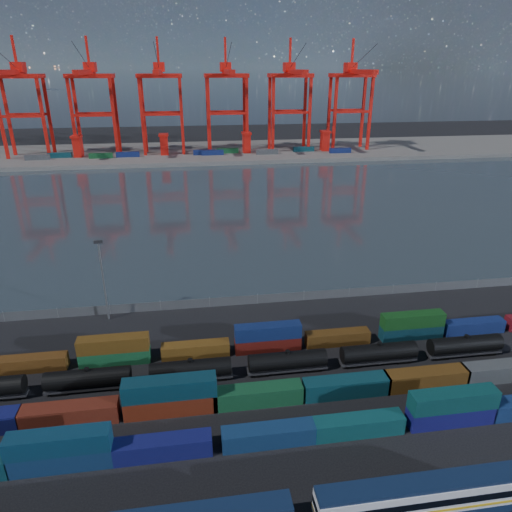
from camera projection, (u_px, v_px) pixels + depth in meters
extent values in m
plane|color=black|center=(285.00, 389.00, 70.35)|extent=(700.00, 700.00, 0.00)
plane|color=#2A353C|center=(226.00, 204.00, 166.30)|extent=(700.00, 700.00, 0.00)
cube|color=#514F4C|center=(210.00, 152.00, 261.88)|extent=(700.00, 70.00, 2.00)
cone|color=#1E2630|center=(246.00, 6.00, 1471.78)|extent=(1040.00, 1040.00, 460.00)
cone|color=#1E2630|center=(363.00, 22.00, 1541.61)|extent=(960.00, 960.00, 380.00)
cone|color=#1E2630|center=(457.00, 36.00, 1604.61)|extent=(840.00, 840.00, 300.00)
cube|color=silver|center=(420.00, 497.00, 49.62)|extent=(23.35, 2.80, 3.55)
cube|color=#0E1C36|center=(417.00, 509.00, 50.33)|extent=(23.35, 2.86, 1.12)
cube|color=#0E1C36|center=(422.00, 483.00, 48.85)|extent=(23.35, 2.52, 0.47)
cube|color=gold|center=(419.00, 502.00, 49.90)|extent=(23.37, 2.89, 0.34)
cube|color=black|center=(420.00, 494.00, 49.47)|extent=(23.37, 2.89, 0.93)
cube|color=black|center=(484.00, 503.00, 51.64)|extent=(2.80, 1.87, 0.65)
cube|color=navy|center=(62.00, 458.00, 56.21)|extent=(12.30, 2.50, 2.67)
cube|color=#0D2F48|center=(59.00, 442.00, 55.19)|extent=(12.30, 2.50, 2.67)
cube|color=#111456|center=(164.00, 447.00, 57.89)|extent=(12.30, 2.50, 2.67)
cube|color=navy|center=(268.00, 435.00, 59.73)|extent=(12.30, 2.50, 2.67)
cube|color=#0E464B|center=(358.00, 425.00, 61.41)|extent=(12.30, 2.50, 2.67)
cube|color=navy|center=(450.00, 415.00, 63.23)|extent=(12.30, 2.50, 2.67)
cube|color=#0C3F40|center=(454.00, 400.00, 62.21)|extent=(12.30, 2.50, 2.67)
cube|color=#5F1F13|center=(70.00, 414.00, 63.31)|extent=(13.17, 2.68, 2.85)
cube|color=#621F0E|center=(171.00, 404.00, 65.20)|extent=(13.17, 2.68, 2.85)
cube|color=#0B2E3D|center=(170.00, 388.00, 64.11)|extent=(13.17, 2.68, 2.85)
cube|color=#134928|center=(258.00, 395.00, 66.91)|extent=(13.17, 2.68, 2.85)
cube|color=#0C3740|center=(346.00, 386.00, 68.75)|extent=(13.17, 2.68, 2.85)
cube|color=#553511|center=(426.00, 379.00, 70.50)|extent=(13.17, 2.68, 2.85)
cube|color=#434648|center=(502.00, 371.00, 72.24)|extent=(13.17, 2.68, 2.85)
cube|color=#563211|center=(31.00, 363.00, 74.38)|extent=(11.55, 2.35, 2.50)
cube|color=#17562E|center=(115.00, 356.00, 76.21)|extent=(11.55, 2.35, 2.50)
cube|color=#5C3B12|center=(113.00, 344.00, 75.25)|extent=(11.55, 2.35, 2.50)
cube|color=brown|center=(196.00, 350.00, 78.03)|extent=(11.55, 2.35, 2.50)
cube|color=#57120D|center=(268.00, 344.00, 79.75)|extent=(11.55, 2.35, 2.50)
cube|color=navy|center=(268.00, 331.00, 78.79)|extent=(11.55, 2.35, 2.50)
cube|color=#4E2F0F|center=(337.00, 338.00, 81.47)|extent=(11.55, 2.35, 2.50)
cube|color=#0A2C38|center=(411.00, 332.00, 83.37)|extent=(11.55, 2.35, 2.50)
cube|color=#124517|center=(413.00, 320.00, 82.42)|extent=(11.55, 2.35, 2.50)
cube|color=navy|center=(473.00, 326.00, 85.05)|extent=(11.55, 2.35, 2.50)
cube|color=black|center=(13.00, 396.00, 68.56)|extent=(2.43, 1.75, 0.58)
cylinder|color=black|center=(88.00, 378.00, 69.33)|extent=(12.65, 2.82, 2.82)
cylinder|color=black|center=(87.00, 370.00, 68.73)|extent=(0.78, 0.78, 0.49)
cube|color=black|center=(89.00, 386.00, 69.93)|extent=(13.14, 1.95, 0.39)
cube|color=black|center=(60.00, 391.00, 69.48)|extent=(2.43, 1.75, 0.58)
cube|color=black|center=(119.00, 386.00, 70.67)|extent=(2.43, 1.75, 0.58)
cylinder|color=black|center=(191.00, 369.00, 71.44)|extent=(12.65, 2.82, 2.82)
cylinder|color=black|center=(190.00, 361.00, 70.85)|extent=(0.78, 0.78, 0.49)
cube|color=black|center=(191.00, 377.00, 72.04)|extent=(13.14, 1.95, 0.39)
cube|color=black|center=(163.00, 382.00, 71.59)|extent=(2.43, 1.75, 0.58)
cube|color=black|center=(219.00, 376.00, 72.78)|extent=(2.43, 1.75, 0.58)
cylinder|color=black|center=(287.00, 360.00, 73.56)|extent=(12.65, 2.82, 2.82)
cylinder|color=black|center=(288.00, 352.00, 72.96)|extent=(0.78, 0.78, 0.49)
cube|color=black|center=(287.00, 368.00, 74.15)|extent=(13.14, 1.95, 0.39)
cube|color=black|center=(261.00, 373.00, 73.70)|extent=(2.43, 1.75, 0.58)
cube|color=black|center=(313.00, 368.00, 74.90)|extent=(2.43, 1.75, 0.58)
cylinder|color=black|center=(379.00, 352.00, 75.67)|extent=(12.65, 2.82, 2.82)
cylinder|color=black|center=(380.00, 344.00, 75.07)|extent=(0.78, 0.78, 0.49)
cube|color=black|center=(378.00, 360.00, 76.26)|extent=(13.14, 1.95, 0.39)
cube|color=black|center=(352.00, 364.00, 75.82)|extent=(2.43, 1.75, 0.58)
cube|color=black|center=(402.00, 360.00, 77.01)|extent=(2.43, 1.75, 0.58)
cylinder|color=black|center=(465.00, 344.00, 77.78)|extent=(12.65, 2.82, 2.82)
cylinder|color=black|center=(467.00, 337.00, 77.18)|extent=(0.78, 0.78, 0.49)
cube|color=black|center=(463.00, 352.00, 78.38)|extent=(13.14, 1.95, 0.39)
cube|color=black|center=(439.00, 356.00, 77.93)|extent=(2.43, 1.75, 0.58)
cube|color=black|center=(486.00, 352.00, 79.12)|extent=(2.43, 1.75, 0.58)
cube|color=#595B5E|center=(257.00, 299.00, 95.56)|extent=(160.00, 0.06, 2.00)
cylinder|color=slate|center=(4.00, 317.00, 88.70)|extent=(0.12, 0.12, 2.20)
cylinder|color=slate|center=(58.00, 313.00, 90.07)|extent=(0.12, 0.12, 2.20)
cylinder|color=slate|center=(110.00, 309.00, 91.43)|extent=(0.12, 0.12, 2.20)
cylinder|color=slate|center=(160.00, 306.00, 92.79)|extent=(0.12, 0.12, 2.20)
cylinder|color=slate|center=(210.00, 302.00, 94.16)|extent=(0.12, 0.12, 2.20)
cylinder|color=slate|center=(257.00, 299.00, 95.52)|extent=(0.12, 0.12, 2.20)
cylinder|color=slate|center=(304.00, 296.00, 96.88)|extent=(0.12, 0.12, 2.20)
cylinder|color=slate|center=(349.00, 292.00, 98.24)|extent=(0.12, 0.12, 2.20)
cylinder|color=slate|center=(393.00, 289.00, 99.61)|extent=(0.12, 0.12, 2.20)
cylinder|color=slate|center=(436.00, 286.00, 100.97)|extent=(0.12, 0.12, 2.20)
cylinder|color=slate|center=(477.00, 283.00, 102.33)|extent=(0.12, 0.12, 2.20)
cylinder|color=slate|center=(104.00, 282.00, 86.96)|extent=(0.36, 0.36, 16.00)
cube|color=black|center=(98.00, 242.00, 83.79)|extent=(1.60, 0.40, 0.60)
cube|color=red|center=(1.00, 121.00, 230.18)|extent=(1.49, 1.49, 42.03)
cube|color=red|center=(8.00, 119.00, 240.42)|extent=(1.49, 1.49, 42.03)
cube|color=red|center=(43.00, 120.00, 232.98)|extent=(1.49, 1.49, 42.03)
cube|color=red|center=(49.00, 118.00, 243.22)|extent=(1.49, 1.49, 42.03)
cube|color=red|center=(21.00, 116.00, 230.78)|extent=(20.55, 1.31, 1.31)
cube|color=red|center=(28.00, 114.00, 241.02)|extent=(20.55, 1.31, 1.31)
cube|color=red|center=(18.00, 76.00, 228.66)|extent=(23.35, 13.08, 2.06)
cube|color=red|center=(9.00, 72.00, 217.70)|extent=(2.80, 44.84, 2.34)
cube|color=red|center=(18.00, 67.00, 230.47)|extent=(5.60, 7.47, 4.67)
cube|color=red|center=(14.00, 52.00, 226.08)|extent=(1.12, 1.12, 14.95)
cylinder|color=black|center=(4.00, 57.00, 213.15)|extent=(0.22, 38.45, 12.68)
cube|color=red|center=(73.00, 120.00, 234.95)|extent=(1.49, 1.49, 42.03)
cube|color=red|center=(78.00, 118.00, 245.19)|extent=(1.49, 1.49, 42.03)
cube|color=red|center=(114.00, 119.00, 237.75)|extent=(1.49, 1.49, 42.03)
cube|color=red|center=(117.00, 117.00, 247.99)|extent=(1.49, 1.49, 42.03)
cube|color=red|center=(93.00, 115.00, 235.55)|extent=(20.55, 1.31, 1.31)
cube|color=red|center=(97.00, 113.00, 245.79)|extent=(20.55, 1.31, 1.31)
cube|color=red|center=(90.00, 76.00, 233.43)|extent=(23.35, 13.08, 2.06)
cube|color=red|center=(85.00, 72.00, 222.48)|extent=(2.80, 44.84, 2.34)
cube|color=red|center=(90.00, 67.00, 235.24)|extent=(5.60, 7.47, 4.67)
cube|color=red|center=(88.00, 52.00, 230.85)|extent=(1.12, 1.12, 14.95)
cylinder|color=black|center=(82.00, 57.00, 217.93)|extent=(0.22, 38.45, 12.68)
cube|color=red|center=(142.00, 119.00, 239.72)|extent=(1.49, 1.49, 42.03)
cube|color=red|center=(144.00, 117.00, 249.96)|extent=(1.49, 1.49, 42.03)
cube|color=red|center=(182.00, 118.00, 242.52)|extent=(1.49, 1.49, 42.03)
cube|color=red|center=(182.00, 116.00, 252.77)|extent=(1.49, 1.49, 42.03)
cube|color=red|center=(162.00, 114.00, 240.32)|extent=(20.55, 1.31, 1.31)
cube|color=red|center=(163.00, 112.00, 250.56)|extent=(20.55, 1.31, 1.31)
cube|color=red|center=(159.00, 76.00, 238.20)|extent=(23.35, 13.08, 2.06)
cube|color=red|center=(158.00, 72.00, 227.25)|extent=(2.80, 44.84, 2.34)
cube|color=red|center=(159.00, 67.00, 240.01)|extent=(5.60, 7.47, 4.67)
cube|color=red|center=(158.00, 52.00, 235.62)|extent=(1.12, 1.12, 14.95)
cylinder|color=black|center=(157.00, 58.00, 222.70)|extent=(0.22, 38.45, 12.68)
cube|color=red|center=(209.00, 118.00, 244.49)|extent=(1.49, 1.49, 42.03)
cube|color=red|center=(208.00, 116.00, 254.73)|extent=(1.49, 1.49, 42.03)
cube|color=red|center=(247.00, 117.00, 247.29)|extent=(1.49, 1.49, 42.03)
cube|color=red|center=(244.00, 115.00, 257.54)|extent=(1.49, 1.49, 42.03)
cube|color=red|center=(228.00, 113.00, 245.09)|extent=(20.55, 1.31, 1.31)
cube|color=red|center=(226.00, 112.00, 255.33)|extent=(20.55, 1.31, 1.31)
cube|color=red|center=(226.00, 75.00, 242.97)|extent=(23.35, 13.08, 2.06)
cube|color=red|center=(228.00, 72.00, 232.02)|extent=(2.80, 44.84, 2.34)
cube|color=red|center=(225.00, 67.00, 244.78)|extent=(5.60, 7.47, 4.67)
cube|color=red|center=(225.00, 53.00, 240.39)|extent=(1.12, 1.12, 14.95)
cylinder|color=black|center=(228.00, 58.00, 227.47)|extent=(0.22, 38.45, 12.68)
cube|color=red|center=(273.00, 117.00, 249.26)|extent=(1.49, 1.49, 42.03)
cube|color=red|center=(270.00, 115.00, 259.51)|extent=(1.49, 1.49, 42.03)
cube|color=red|center=(310.00, 116.00, 252.06)|extent=(1.49, 1.49, 42.03)
cube|color=red|center=(305.00, 114.00, 262.31)|extent=(1.49, 1.49, 42.03)
cube|color=red|center=(292.00, 113.00, 249.86)|extent=(20.55, 1.31, 1.31)
cube|color=red|center=(287.00, 111.00, 260.10)|extent=(20.55, 1.31, 1.31)
cube|color=red|center=(290.00, 75.00, 247.74)|extent=(23.35, 13.08, 2.06)
cube|color=red|center=(295.00, 72.00, 236.79)|extent=(2.80, 44.84, 2.34)
cube|color=red|center=(289.00, 67.00, 249.55)|extent=(5.60, 7.47, 4.67)
cube|color=red|center=(290.00, 53.00, 245.16)|extent=(1.12, 1.12, 14.95)
cylinder|color=black|center=(297.00, 58.00, 232.24)|extent=(0.22, 38.45, 12.68)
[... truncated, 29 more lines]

